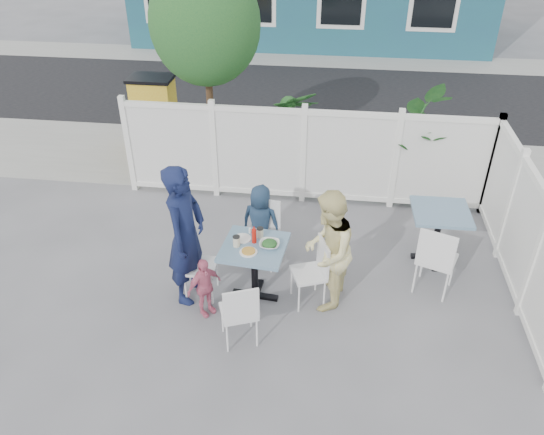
# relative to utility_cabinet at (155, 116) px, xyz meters

# --- Properties ---
(ground) EXTENTS (80.00, 80.00, 0.00)m
(ground) POSITION_rel_utility_cabinet_xyz_m (2.88, -4.00, -0.71)
(ground) COLOR slate
(near_sidewalk) EXTENTS (24.00, 2.60, 0.01)m
(near_sidewalk) POSITION_rel_utility_cabinet_xyz_m (2.88, -0.20, -0.70)
(near_sidewalk) COLOR gray
(near_sidewalk) RESTS_ON ground
(street) EXTENTS (24.00, 5.00, 0.01)m
(street) POSITION_rel_utility_cabinet_xyz_m (2.88, 3.50, -0.70)
(street) COLOR black
(street) RESTS_ON ground
(far_sidewalk) EXTENTS (24.00, 1.60, 0.01)m
(far_sidewalk) POSITION_rel_utility_cabinet_xyz_m (2.88, 6.60, -0.70)
(far_sidewalk) COLOR gray
(far_sidewalk) RESTS_ON ground
(fence_back) EXTENTS (5.86, 0.08, 1.60)m
(fence_back) POSITION_rel_utility_cabinet_xyz_m (2.98, -1.60, 0.08)
(fence_back) COLOR white
(fence_back) RESTS_ON ground
(fence_right) EXTENTS (0.08, 3.66, 1.60)m
(fence_right) POSITION_rel_utility_cabinet_xyz_m (5.88, -3.40, 0.08)
(fence_right) COLOR white
(fence_right) RESTS_ON ground
(tree) EXTENTS (1.80, 1.62, 3.59)m
(tree) POSITION_rel_utility_cabinet_xyz_m (1.28, -0.70, 1.89)
(tree) COLOR #382316
(tree) RESTS_ON ground
(utility_cabinet) EXTENTS (0.76, 0.55, 1.41)m
(utility_cabinet) POSITION_rel_utility_cabinet_xyz_m (0.00, 0.00, 0.00)
(utility_cabinet) COLOR orange
(utility_cabinet) RESTS_ON ground
(potted_shrub_a) EXTENTS (1.29, 1.29, 1.65)m
(potted_shrub_a) POSITION_rel_utility_cabinet_xyz_m (2.74, -0.90, 0.12)
(potted_shrub_a) COLOR #194B22
(potted_shrub_a) RESTS_ON ground
(potted_shrub_b) EXTENTS (1.44, 1.63, 1.72)m
(potted_shrub_b) POSITION_rel_utility_cabinet_xyz_m (4.55, -1.00, 0.16)
(potted_shrub_b) COLOR #194B22
(potted_shrub_b) RESTS_ON ground
(main_table) EXTENTS (0.83, 0.83, 0.81)m
(main_table) POSITION_rel_utility_cabinet_xyz_m (2.58, -4.11, -0.08)
(main_table) COLOR teal
(main_table) RESTS_ON ground
(spare_table) EXTENTS (0.77, 0.77, 0.80)m
(spare_table) POSITION_rel_utility_cabinet_xyz_m (4.95, -2.99, -0.08)
(spare_table) COLOR teal
(spare_table) RESTS_ON ground
(chair_left) EXTENTS (0.41, 0.43, 0.91)m
(chair_left) POSITION_rel_utility_cabinet_xyz_m (1.81, -4.14, -0.17)
(chair_left) COLOR white
(chair_left) RESTS_ON ground
(chair_right) EXTENTS (0.51, 0.52, 0.89)m
(chair_right) POSITION_rel_utility_cabinet_xyz_m (3.32, -4.07, -0.19)
(chair_right) COLOR white
(chair_right) RESTS_ON ground
(chair_back) EXTENTS (0.48, 0.46, 0.92)m
(chair_back) POSITION_rel_utility_cabinet_xyz_m (2.58, -3.31, -0.17)
(chair_back) COLOR white
(chair_back) RESTS_ON ground
(chair_near) EXTENTS (0.51, 0.50, 0.88)m
(chair_near) POSITION_rel_utility_cabinet_xyz_m (2.54, -4.94, -0.19)
(chair_near) COLOR white
(chair_near) RESTS_ON ground
(chair_spare) EXTENTS (0.58, 0.58, 1.01)m
(chair_spare) POSITION_rel_utility_cabinet_xyz_m (4.82, -3.74, -0.12)
(chair_spare) COLOR white
(chair_spare) RESTS_ON ground
(man) EXTENTS (0.55, 0.74, 1.85)m
(man) POSITION_rel_utility_cabinet_xyz_m (1.75, -4.16, 0.22)
(man) COLOR #121A40
(man) RESTS_ON ground
(woman) EXTENTS (0.71, 0.85, 1.59)m
(woman) POSITION_rel_utility_cabinet_xyz_m (3.47, -4.09, 0.09)
(woman) COLOR #EBD451
(woman) RESTS_ON ground
(boy) EXTENTS (0.61, 0.46, 1.12)m
(boy) POSITION_rel_utility_cabinet_xyz_m (2.52, -3.21, -0.15)
(boy) COLOR #1D324B
(boy) RESTS_ON ground
(toddler) EXTENTS (0.46, 0.49, 0.81)m
(toddler) POSITION_rel_utility_cabinet_xyz_m (2.02, -4.48, -0.30)
(toddler) COLOR #DA6989
(toddler) RESTS_ON ground
(plate_main) EXTENTS (0.22, 0.22, 0.01)m
(plate_main) POSITION_rel_utility_cabinet_xyz_m (2.53, -4.25, 0.11)
(plate_main) COLOR white
(plate_main) RESTS_ON main_table
(plate_side) EXTENTS (0.22, 0.22, 0.02)m
(plate_side) POSITION_rel_utility_cabinet_xyz_m (2.41, -3.99, 0.11)
(plate_side) COLOR white
(plate_side) RESTS_ON main_table
(salad_bowl) EXTENTS (0.24, 0.24, 0.06)m
(salad_bowl) POSITION_rel_utility_cabinet_xyz_m (2.76, -4.10, 0.13)
(salad_bowl) COLOR white
(salad_bowl) RESTS_ON main_table
(coffee_cup_a) EXTENTS (0.09, 0.09, 0.13)m
(coffee_cup_a) POSITION_rel_utility_cabinet_xyz_m (2.37, -4.14, 0.17)
(coffee_cup_a) COLOR beige
(coffee_cup_a) RESTS_ON main_table
(coffee_cup_b) EXTENTS (0.08, 0.08, 0.12)m
(coffee_cup_b) POSITION_rel_utility_cabinet_xyz_m (2.62, -3.92, 0.16)
(coffee_cup_b) COLOR beige
(coffee_cup_b) RESTS_ON main_table
(ketchup_bottle) EXTENTS (0.06, 0.06, 0.19)m
(ketchup_bottle) POSITION_rel_utility_cabinet_xyz_m (2.57, -4.04, 0.20)
(ketchup_bottle) COLOR #B9170D
(ketchup_bottle) RESTS_ON main_table
(salt_shaker) EXTENTS (0.03, 0.03, 0.07)m
(salt_shaker) POSITION_rel_utility_cabinet_xyz_m (2.48, -3.85, 0.14)
(salt_shaker) COLOR white
(salt_shaker) RESTS_ON main_table
(pepper_shaker) EXTENTS (0.03, 0.03, 0.06)m
(pepper_shaker) POSITION_rel_utility_cabinet_xyz_m (2.52, -3.86, 0.13)
(pepper_shaker) COLOR black
(pepper_shaker) RESTS_ON main_table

